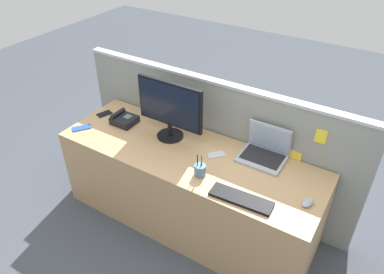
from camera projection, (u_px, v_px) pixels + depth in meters
ground_plane at (189, 218)px, 3.23m from camera, size 10.00×10.00×0.00m
desk at (189, 188)px, 3.03m from camera, size 2.11×0.71×0.73m
cubicle_divider at (213, 142)px, 3.17m from camera, size 2.53×0.08×1.18m
desktop_monitor at (170, 107)px, 2.86m from camera, size 0.58×0.22×0.49m
laptop at (265, 150)px, 2.75m from camera, size 0.34×0.28×0.25m
desk_phone at (124, 119)px, 3.16m from camera, size 0.20×0.18×0.09m
keyboard_main at (241, 199)px, 2.40m from camera, size 0.43×0.15×0.02m
computer_mouse_right_hand at (308, 203)px, 2.36m from camera, size 0.08×0.11×0.03m
pen_cup at (200, 170)px, 2.58m from camera, size 0.08×0.08×0.18m
cell_phone_black_slab at (104, 114)px, 3.29m from camera, size 0.11×0.14×0.01m
cell_phone_blue_case at (82, 128)px, 3.10m from camera, size 0.15×0.16×0.01m
cell_phone_silver_slab at (216, 155)px, 2.80m from camera, size 0.14×0.14×0.01m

